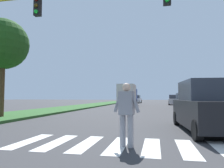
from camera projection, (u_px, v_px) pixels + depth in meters
The scene contains 11 objects.
ground_plane at pixel (151, 107), 27.42m from camera, with size 140.00×140.00×0.00m, color #38383A.
crosswalk at pixel (135, 146), 5.70m from camera, with size 6.75×2.20×0.01m.
median_strip at pixel (81, 107), 27.26m from camera, with size 4.19×64.00×0.15m, color #2D5B28.
tree_mid at pixel (3, 44), 12.87m from camera, with size 3.08×3.08×5.93m.
traffic_light_gantry at pixel (38, 23), 8.82m from camera, with size 9.65×0.30×6.00m.
pedestrian_performer at pixel (126, 112), 5.63m from camera, with size 0.75×0.32×1.69m.
suv_crossing at pixel (207, 107), 8.16m from camera, with size 2.25×4.72×1.97m.
sedan_midblock at pixel (185, 101), 24.55m from camera, with size 2.15×4.22×1.76m.
sedan_distant at pixel (174, 100), 35.60m from camera, with size 2.03×4.57×1.67m.
sedan_far_horizon at pixel (136, 99), 45.27m from camera, with size 2.02×4.61×1.68m.
truck_box_delivery at pixel (128, 95), 31.44m from camera, with size 2.40×6.20×3.10m.
Camera 1 is at (0.57, 1.99, 1.32)m, focal length 33.99 mm.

